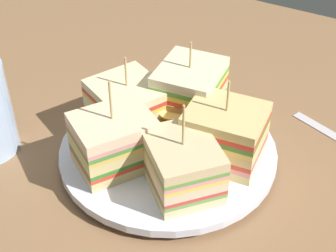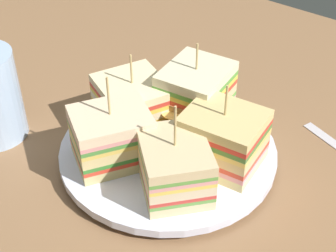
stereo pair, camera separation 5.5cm
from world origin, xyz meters
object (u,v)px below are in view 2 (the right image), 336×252
Objects in this scene: sandwich_wedge_0 at (113,137)px; sandwich_wedge_1 at (175,166)px; sandwich_wedge_2 at (223,139)px; sandwich_wedge_3 at (195,95)px; sandwich_wedge_4 at (133,103)px; chip_pile at (173,131)px; plate at (168,152)px.

sandwich_wedge_0 is 1.02× the size of sandwich_wedge_1.
sandwich_wedge_3 is at bearing -40.16° from sandwich_wedge_2.
sandwich_wedge_0 reaches higher than sandwich_wedge_2.
sandwich_wedge_0 is 1.01× the size of sandwich_wedge_4.
sandwich_wedge_4 reaches higher than chip_pile.
sandwich_wedge_3 is (6.57, -4.36, 0.35)cm from sandwich_wedge_2.
sandwich_wedge_2 is at bearing 49.47° from sandwich_wedge_3.
sandwich_wedge_4 is at bearing -11.38° from plate.
sandwich_wedge_4 is 1.47× the size of chip_pile.
sandwich_wedge_4 is (2.48, -6.19, -0.23)cm from sandwich_wedge_0.
sandwich_wedge_3 reaches higher than plate.
chip_pile is at bearing -2.99° from sandwich_wedge_2.
chip_pile is at bearing -2.54° from sandwich_wedge_3.
sandwich_wedge_3 is 7.21cm from sandwich_wedge_4.
sandwich_wedge_1 is at bearing -4.70° from sandwich_wedge_4.
sandwich_wedge_1 reaches higher than sandwich_wedge_4.
sandwich_wedge_3 is at bearing 66.73° from sandwich_wedge_4.
sandwich_wedge_3 is at bearing -83.35° from plate.
sandwich_wedge_2 is 7.89cm from sandwich_wedge_3.
plate is 3.47× the size of chip_pile.
plate is 2.36× the size of sandwich_wedge_1.
sandwich_wedge_1 is 1.05× the size of sandwich_wedge_2.
sandwich_wedge_2 is at bearing -163.81° from plate.
sandwich_wedge_3 is (0.71, -6.06, 4.12)cm from plate.
sandwich_wedge_2 is (-1.64, -6.10, 0.35)cm from sandwich_wedge_1.
sandwich_wedge_1 is at bearing 133.78° from plate.
chip_pile is (-5.64, -0.11, -1.42)cm from sandwich_wedge_4.
sandwich_wedge_0 reaches higher than chip_pile.
sandwich_wedge_2 reaches higher than plate.
sandwich_wedge_4 is at bearing 1.12° from chip_pile.
sandwich_wedge_3 is at bearing 17.27° from sandwich_wedge_0.
plate is 7.17cm from sandwich_wedge_2.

